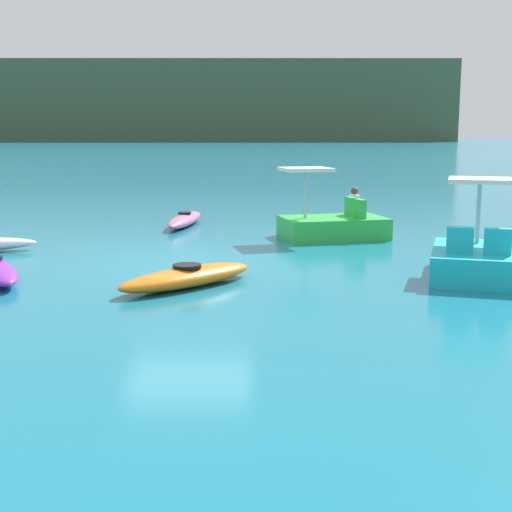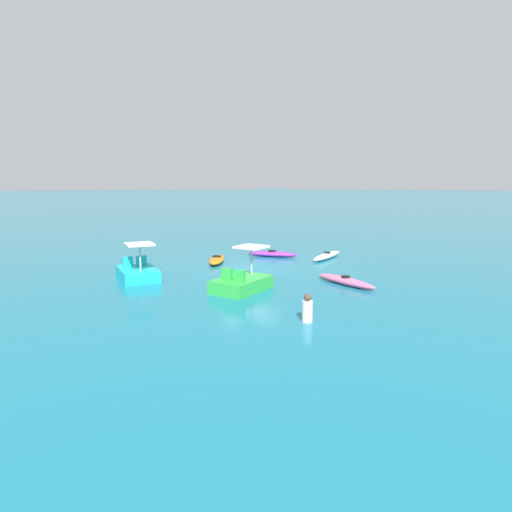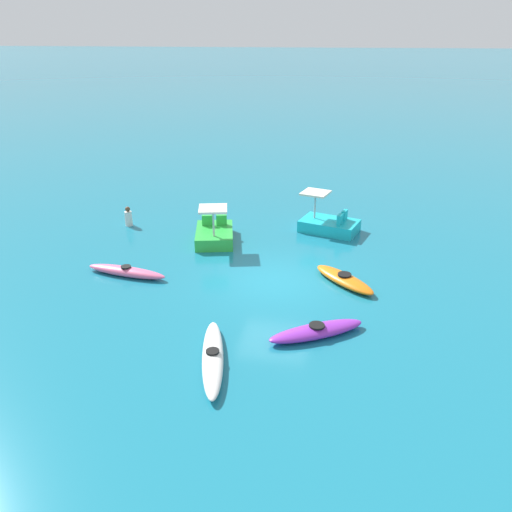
{
  "view_description": "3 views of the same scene",
  "coord_description": "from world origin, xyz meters",
  "px_view_note": "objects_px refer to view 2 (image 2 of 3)",
  "views": [
    {
      "loc": [
        1.45,
        -13.72,
        2.51
      ],
      "look_at": [
        1.35,
        -0.58,
        0.2
      ],
      "focal_mm": 49.82,
      "sensor_mm": 36.0,
      "label": 1
    },
    {
      "loc": [
        13.65,
        15.27,
        4.1
      ],
      "look_at": [
        0.04,
        0.52,
        0.69
      ],
      "focal_mm": 29.59,
      "sensor_mm": 36.0,
      "label": 2
    },
    {
      "loc": [
        -15.73,
        -2.38,
        7.95
      ],
      "look_at": [
        0.28,
        0.75,
        0.76
      ],
      "focal_mm": 35.68,
      "sensor_mm": 36.0,
      "label": 3
    }
  ],
  "objects_px": {
    "pedal_boat_cyan": "(138,272)",
    "pedal_boat_green": "(242,282)",
    "kayak_purple": "(272,254)",
    "kayak_orange": "(217,260)",
    "kayak_white": "(327,256)",
    "person_near_shore": "(307,310)",
    "kayak_pink": "(345,281)"
  },
  "relations": [
    {
      "from": "pedal_boat_cyan",
      "to": "pedal_boat_green",
      "type": "xyz_separation_m",
      "value": [
        -2.07,
        4.57,
        0.0
      ]
    },
    {
      "from": "kayak_purple",
      "to": "pedal_boat_green",
      "type": "xyz_separation_m",
      "value": [
        6.41,
        4.76,
        0.17
      ]
    },
    {
      "from": "kayak_white",
      "to": "kayak_orange",
      "type": "distance_m",
      "value": 6.19
    },
    {
      "from": "kayak_white",
      "to": "kayak_pink",
      "type": "bearing_deg",
      "value": 44.81
    },
    {
      "from": "kayak_white",
      "to": "kayak_purple",
      "type": "distance_m",
      "value": 3.13
    },
    {
      "from": "pedal_boat_green",
      "to": "kayak_orange",
      "type": "bearing_deg",
      "value": -118.25
    },
    {
      "from": "pedal_boat_cyan",
      "to": "pedal_boat_green",
      "type": "relative_size",
      "value": 1.01
    },
    {
      "from": "kayak_purple",
      "to": "kayak_orange",
      "type": "height_order",
      "value": "same"
    },
    {
      "from": "pedal_boat_green",
      "to": "person_near_shore",
      "type": "xyz_separation_m",
      "value": [
        1.07,
        4.27,
        0.05
      ]
    },
    {
      "from": "kayak_white",
      "to": "pedal_boat_cyan",
      "type": "relative_size",
      "value": 1.29
    },
    {
      "from": "kayak_white",
      "to": "pedal_boat_cyan",
      "type": "xyz_separation_m",
      "value": [
        10.28,
        -2.37,
        0.17
      ]
    },
    {
      "from": "kayak_white",
      "to": "person_near_shore",
      "type": "height_order",
      "value": "person_near_shore"
    },
    {
      "from": "kayak_purple",
      "to": "pedal_boat_green",
      "type": "height_order",
      "value": "pedal_boat_green"
    },
    {
      "from": "kayak_orange",
      "to": "pedal_boat_cyan",
      "type": "height_order",
      "value": "pedal_boat_cyan"
    },
    {
      "from": "kayak_white",
      "to": "kayak_orange",
      "type": "height_order",
      "value": "same"
    },
    {
      "from": "kayak_pink",
      "to": "pedal_boat_cyan",
      "type": "distance_m",
      "value": 8.95
    },
    {
      "from": "pedal_boat_cyan",
      "to": "kayak_purple",
      "type": "bearing_deg",
      "value": -178.71
    },
    {
      "from": "kayak_white",
      "to": "kayak_purple",
      "type": "xyz_separation_m",
      "value": [
        1.8,
        -2.56,
        0.0
      ]
    },
    {
      "from": "kayak_purple",
      "to": "person_near_shore",
      "type": "height_order",
      "value": "person_near_shore"
    },
    {
      "from": "kayak_purple",
      "to": "kayak_pink",
      "type": "height_order",
      "value": "same"
    },
    {
      "from": "kayak_white",
      "to": "kayak_orange",
      "type": "bearing_deg",
      "value": -31.23
    },
    {
      "from": "pedal_boat_green",
      "to": "person_near_shore",
      "type": "relative_size",
      "value": 3.06
    },
    {
      "from": "kayak_orange",
      "to": "pedal_boat_cyan",
      "type": "relative_size",
      "value": 0.89
    },
    {
      "from": "kayak_pink",
      "to": "person_near_shore",
      "type": "distance_m",
      "value": 5.26
    },
    {
      "from": "kayak_white",
      "to": "kayak_orange",
      "type": "relative_size",
      "value": 1.44
    },
    {
      "from": "kayak_white",
      "to": "pedal_boat_green",
      "type": "distance_m",
      "value": 8.5
    },
    {
      "from": "person_near_shore",
      "to": "kayak_white",
      "type": "bearing_deg",
      "value": -145.11
    },
    {
      "from": "pedal_boat_cyan",
      "to": "kayak_orange",
      "type": "bearing_deg",
      "value": -170.4
    },
    {
      "from": "pedal_boat_cyan",
      "to": "kayak_white",
      "type": "bearing_deg",
      "value": 167.02
    },
    {
      "from": "kayak_orange",
      "to": "kayak_purple",
      "type": "bearing_deg",
      "value": 169.42
    },
    {
      "from": "person_near_shore",
      "to": "pedal_boat_cyan",
      "type": "bearing_deg",
      "value": -83.55
    },
    {
      "from": "kayak_pink",
      "to": "kayak_orange",
      "type": "bearing_deg",
      "value": -83.62
    }
  ]
}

